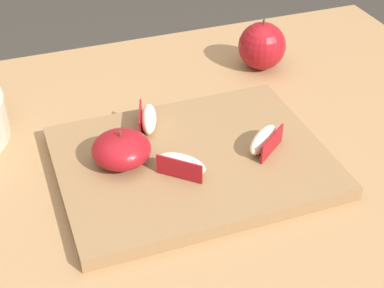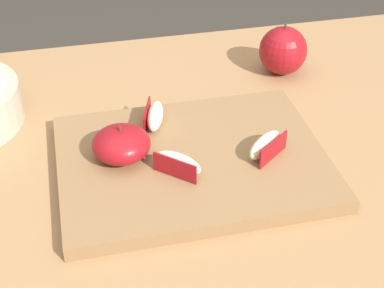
# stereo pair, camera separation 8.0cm
# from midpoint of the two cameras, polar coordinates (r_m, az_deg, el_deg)

# --- Properties ---
(dining_table) EXTENTS (1.11, 0.86, 0.78)m
(dining_table) POSITION_cam_midpoint_polar(r_m,az_deg,el_deg) (0.89, 1.21, -9.43)
(dining_table) COLOR #9E754C
(dining_table) RESTS_ON ground_plane
(cutting_board) EXTENTS (0.37, 0.28, 0.02)m
(cutting_board) POSITION_cam_midpoint_polar(r_m,az_deg,el_deg) (0.82, 2.80, -1.80)
(cutting_board) COLOR olive
(cutting_board) RESTS_ON dining_table
(apple_half_skin_up) EXTENTS (0.08, 0.08, 0.05)m
(apple_half_skin_up) POSITION_cam_midpoint_polar(r_m,az_deg,el_deg) (0.80, -3.99, -0.11)
(apple_half_skin_up) COLOR maroon
(apple_half_skin_up) RESTS_ON cutting_board
(apple_wedge_back) EXTENTS (0.07, 0.06, 0.03)m
(apple_wedge_back) POSITION_cam_midpoint_polar(r_m,az_deg,el_deg) (0.82, 9.97, -0.32)
(apple_wedge_back) COLOR #F4EACC
(apple_wedge_back) RESTS_ON cutting_board
(apple_wedge_middle) EXTENTS (0.04, 0.07, 0.03)m
(apple_wedge_middle) POSITION_cam_midpoint_polar(r_m,az_deg,el_deg) (0.86, -1.00, 2.62)
(apple_wedge_middle) COLOR #F4EACC
(apple_wedge_middle) RESTS_ON cutting_board
(apple_wedge_left) EXTENTS (0.07, 0.06, 0.03)m
(apple_wedge_left) POSITION_cam_midpoint_polar(r_m,az_deg,el_deg) (0.77, 1.70, -1.98)
(apple_wedge_left) COLOR #F4EACC
(apple_wedge_left) RESTS_ON cutting_board
(whole_apple_red_delicious) EXTENTS (0.08, 0.08, 0.09)m
(whole_apple_red_delicious) POSITION_cam_midpoint_polar(r_m,az_deg,el_deg) (1.05, 10.95, 8.76)
(whole_apple_red_delicious) COLOR maroon
(whole_apple_red_delicious) RESTS_ON dining_table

